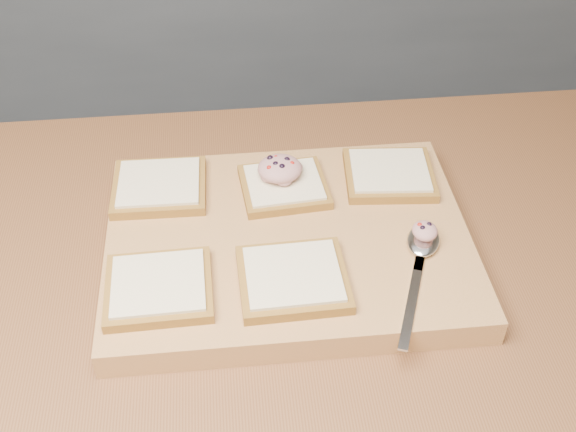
% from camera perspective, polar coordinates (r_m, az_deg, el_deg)
% --- Properties ---
extents(back_counter, '(3.60, 0.62, 0.94)m').
position_cam_1_polar(back_counter, '(2.29, -3.40, 13.56)').
color(back_counter, slate).
rests_on(back_counter, ground).
extents(cutting_board, '(0.45, 0.34, 0.04)m').
position_cam_1_polar(cutting_board, '(0.91, 0.00, -2.16)').
color(cutting_board, tan).
rests_on(cutting_board, island_counter).
extents(bread_far_left, '(0.12, 0.11, 0.02)m').
position_cam_1_polar(bread_far_left, '(0.97, -10.13, 2.33)').
color(bread_far_left, olive).
rests_on(bread_far_left, cutting_board).
extents(bread_far_center, '(0.12, 0.11, 0.02)m').
position_cam_1_polar(bread_far_center, '(0.96, -0.31, 2.39)').
color(bread_far_center, olive).
rests_on(bread_far_center, cutting_board).
extents(bread_far_right, '(0.13, 0.12, 0.02)m').
position_cam_1_polar(bread_far_right, '(0.98, 8.01, 3.30)').
color(bread_far_right, olive).
rests_on(bread_far_right, cutting_board).
extents(bread_near_left, '(0.12, 0.11, 0.02)m').
position_cam_1_polar(bread_near_left, '(0.83, -10.17, -5.56)').
color(bread_near_left, olive).
rests_on(bread_near_left, cutting_board).
extents(bread_near_center, '(0.13, 0.12, 0.02)m').
position_cam_1_polar(bread_near_center, '(0.83, 0.41, -4.95)').
color(bread_near_center, olive).
rests_on(bread_near_center, cutting_board).
extents(tuna_salad_dollop, '(0.06, 0.06, 0.03)m').
position_cam_1_polar(tuna_salad_dollop, '(0.95, -0.65, 3.79)').
color(tuna_salad_dollop, tan).
rests_on(tuna_salad_dollop, bread_far_center).
extents(spoon, '(0.10, 0.20, 0.01)m').
position_cam_1_polar(spoon, '(0.88, 10.52, -2.54)').
color(spoon, silver).
rests_on(spoon, cutting_board).
extents(spoon_salad, '(0.03, 0.03, 0.02)m').
position_cam_1_polar(spoon_salad, '(0.88, 10.76, -1.14)').
color(spoon_salad, tan).
rests_on(spoon_salad, spoon).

